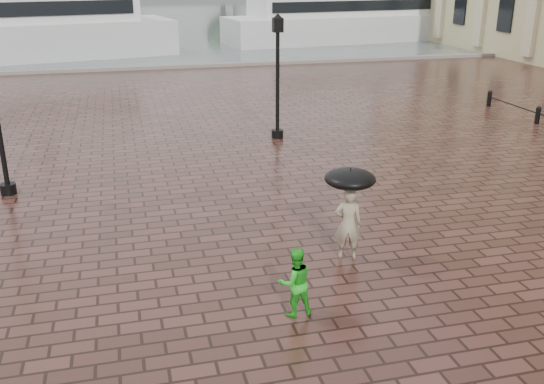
{
  "coord_description": "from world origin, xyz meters",
  "views": [
    {
      "loc": [
        -2.68,
        -7.57,
        6.09
      ],
      "look_at": [
        0.41,
        4.63,
        1.4
      ],
      "focal_mm": 40.0,
      "sensor_mm": 36.0,
      "label": 1
    }
  ],
  "objects_px": {
    "ferry_far": "(355,14)",
    "street_lamps": "(51,79)",
    "adult_pedestrian": "(348,224)",
    "child_pedestrian": "(295,282)"
  },
  "relations": [
    {
      "from": "ferry_far",
      "to": "street_lamps",
      "type": "bearing_deg",
      "value": -136.18
    },
    {
      "from": "street_lamps",
      "to": "adult_pedestrian",
      "type": "xyz_separation_m",
      "value": [
        6.92,
        -11.53,
        -1.5
      ]
    },
    {
      "from": "street_lamps",
      "to": "child_pedestrian",
      "type": "xyz_separation_m",
      "value": [
        5.14,
        -13.5,
        -1.65
      ]
    },
    {
      "from": "adult_pedestrian",
      "to": "street_lamps",
      "type": "bearing_deg",
      "value": -39.58
    },
    {
      "from": "street_lamps",
      "to": "child_pedestrian",
      "type": "bearing_deg",
      "value": -69.15
    },
    {
      "from": "child_pedestrian",
      "to": "ferry_far",
      "type": "bearing_deg",
      "value": -117.25
    },
    {
      "from": "adult_pedestrian",
      "to": "ferry_far",
      "type": "relative_size",
      "value": 0.07
    },
    {
      "from": "street_lamps",
      "to": "ferry_far",
      "type": "relative_size",
      "value": 0.66
    },
    {
      "from": "ferry_far",
      "to": "adult_pedestrian",
      "type": "bearing_deg",
      "value": -119.04
    },
    {
      "from": "adult_pedestrian",
      "to": "child_pedestrian",
      "type": "distance_m",
      "value": 2.66
    }
  ]
}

